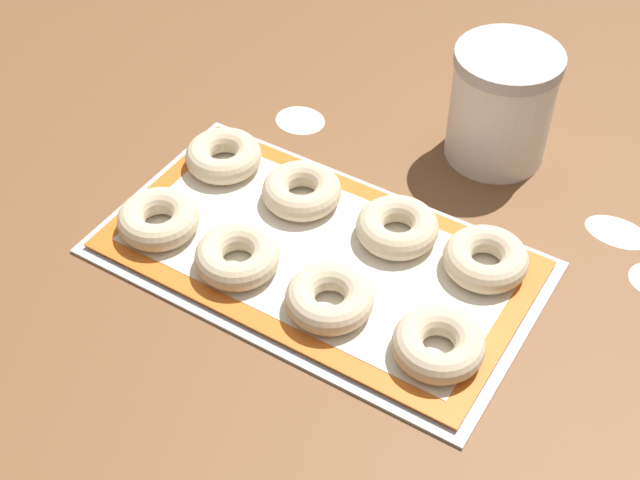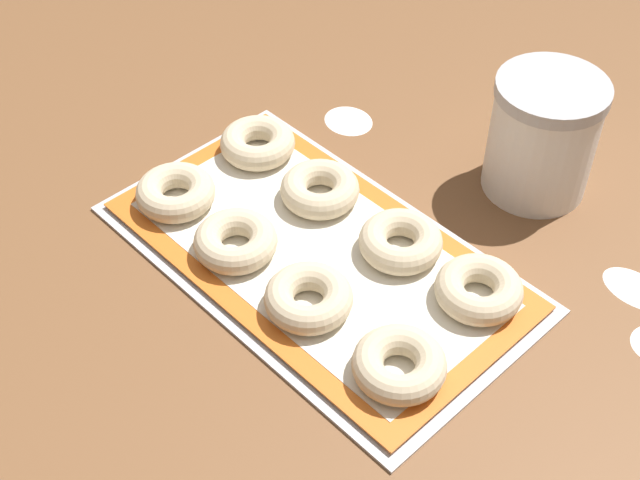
% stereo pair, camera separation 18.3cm
% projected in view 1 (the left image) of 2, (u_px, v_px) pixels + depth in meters
% --- Properties ---
extents(ground_plane, '(2.80, 2.80, 0.00)m').
position_uv_depth(ground_plane, '(306.00, 254.00, 1.04)').
color(ground_plane, brown).
extents(baking_tray, '(0.51, 0.29, 0.01)m').
position_uv_depth(baking_tray, '(320.00, 254.00, 1.04)').
color(baking_tray, silver).
rests_on(baking_tray, ground_plane).
extents(baking_mat, '(0.48, 0.26, 0.00)m').
position_uv_depth(baking_mat, '(320.00, 251.00, 1.03)').
color(baking_mat, orange).
rests_on(baking_mat, baking_tray).
extents(bagel_front_far_left, '(0.10, 0.10, 0.03)m').
position_uv_depth(bagel_front_far_left, '(158.00, 219.00, 1.05)').
color(bagel_front_far_left, beige).
rests_on(bagel_front_far_left, baking_mat).
extents(bagel_front_mid_left, '(0.10, 0.10, 0.03)m').
position_uv_depth(bagel_front_mid_left, '(237.00, 256.00, 1.00)').
color(bagel_front_mid_left, beige).
rests_on(bagel_front_mid_left, baking_mat).
extents(bagel_front_mid_right, '(0.10, 0.10, 0.03)m').
position_uv_depth(bagel_front_mid_right, '(330.00, 298.00, 0.96)').
color(bagel_front_mid_right, beige).
rests_on(bagel_front_mid_right, baking_mat).
extents(bagel_front_far_right, '(0.10, 0.10, 0.03)m').
position_uv_depth(bagel_front_far_right, '(439.00, 344.00, 0.91)').
color(bagel_front_far_right, beige).
rests_on(bagel_front_far_right, baking_mat).
extents(bagel_back_far_left, '(0.10, 0.10, 0.03)m').
position_uv_depth(bagel_back_far_left, '(223.00, 156.00, 1.13)').
color(bagel_back_far_left, beige).
rests_on(bagel_back_far_left, baking_mat).
extents(bagel_back_mid_left, '(0.10, 0.10, 0.03)m').
position_uv_depth(bagel_back_mid_left, '(302.00, 191.00, 1.08)').
color(bagel_back_mid_left, beige).
rests_on(bagel_back_mid_left, baking_mat).
extents(bagel_back_mid_right, '(0.10, 0.10, 0.03)m').
position_uv_depth(bagel_back_mid_right, '(397.00, 227.00, 1.04)').
color(bagel_back_mid_right, beige).
rests_on(bagel_back_mid_right, baking_mat).
extents(bagel_back_far_right, '(0.10, 0.10, 0.03)m').
position_uv_depth(bagel_back_far_right, '(486.00, 259.00, 1.00)').
color(bagel_back_far_right, beige).
rests_on(bagel_back_far_right, baking_mat).
extents(flour_canister, '(0.13, 0.13, 0.15)m').
position_uv_depth(flour_canister, '(501.00, 105.00, 1.12)').
color(flour_canister, white).
rests_on(flour_canister, ground_plane).
extents(flour_patch_far, '(0.07, 0.06, 0.00)m').
position_uv_depth(flour_patch_far, '(300.00, 120.00, 1.22)').
color(flour_patch_far, white).
rests_on(flour_patch_far, ground_plane).
extents(flour_patch_side, '(0.08, 0.05, 0.00)m').
position_uv_depth(flour_patch_side, '(617.00, 231.00, 1.07)').
color(flour_patch_side, white).
rests_on(flour_patch_side, ground_plane).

